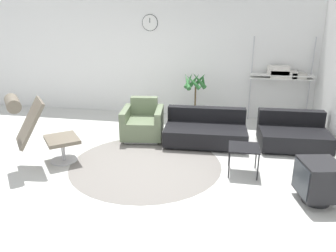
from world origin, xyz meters
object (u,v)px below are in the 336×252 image
Objects in this scene: lounge_chair at (36,124)px; side_table at (244,149)px; couch_low at (205,131)px; crt_television at (318,181)px; potted_plant at (195,99)px; armchair_red at (143,124)px; shelf_unit at (283,74)px; couch_second at (293,135)px.

side_table is at bearing 56.57° from lounge_chair.
couch_low is 2.44m from crt_television.
couch_low is at bearing -73.66° from potted_plant.
shelf_unit is at bearing -158.76° from armchair_red.
lounge_chair is 2.58× the size of side_table.
armchair_red reaches higher than couch_low.
shelf_unit is at bearing 87.44° from lounge_chair.
armchair_red is 1.96× the size of side_table.
shelf_unit is at bearing -89.92° from couch_second.
armchair_red is 3.27m from shelf_unit.
potted_plant reaches higher than couch_low.
couch_low is at bearing 81.26° from lounge_chair.
shelf_unit is (1.87, 0.41, 0.54)m from potted_plant.
armchair_red is 0.58× the size of couch_low.
shelf_unit reaches higher than couch_low.
couch_low is 3.38× the size of side_table.
lounge_chair is at bearing 73.23° from crt_television.
couch_low reaches higher than crt_television.
shelf_unit is (-0.05, 3.40, 0.80)m from crt_television.
lounge_chair is at bearing -130.05° from potted_plant.
lounge_chair is 0.63× the size of shelf_unit.
crt_television is 0.32× the size of shelf_unit.
crt_television is 3.49m from shelf_unit.
shelf_unit is at bearing -137.37° from couch_low.
lounge_chair reaches higher than crt_television.
side_table is (-0.94, -1.27, 0.17)m from couch_second.
couch_low is 0.82× the size of shelf_unit.
potted_plant is (-1.94, 1.04, 0.34)m from couch_second.
armchair_red is at bearing 44.38° from crt_television.
couch_low is 1.23m from potted_plant.
couch_low is at bearing -134.85° from shelf_unit.
side_table is (3.22, 0.33, -0.31)m from lounge_chair.
couch_low is 2.56× the size of crt_television.
potted_plant is (2.22, 2.64, -0.15)m from lounge_chair.
couch_second reaches higher than crt_television.
side_table is (0.67, -1.18, 0.17)m from couch_low.
potted_plant is at bearing -30.66° from couch_second.
armchair_red is at bearing -1.21° from couch_second.
crt_television is at bearing 128.22° from couch_low.
armchair_red is 1.49× the size of crt_television.
crt_television is (2.84, -1.88, 0.02)m from armchair_red.
couch_low reaches higher than side_table.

